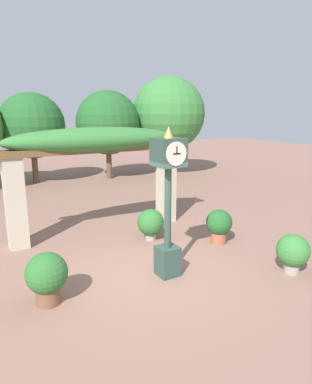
# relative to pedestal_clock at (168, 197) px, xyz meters

# --- Properties ---
(ground_plane) EXTENTS (60.00, 60.00, 0.00)m
(ground_plane) POSITION_rel_pedestal_clock_xyz_m (-0.29, 0.29, -1.75)
(ground_plane) COLOR #8E6656
(pedestal_clock) EXTENTS (0.57, 0.62, 3.20)m
(pedestal_clock) POSITION_rel_pedestal_clock_xyz_m (0.00, 0.00, 0.00)
(pedestal_clock) COLOR #2D473D
(pedestal_clock) RESTS_ON ground
(pergola) EXTENTS (5.63, 1.09, 3.07)m
(pergola) POSITION_rel_pedestal_clock_xyz_m (-0.29, 3.30, 0.62)
(pergola) COLOR #BCB299
(pergola) RESTS_ON ground
(potted_plant_near_left) EXTENTS (0.74, 0.74, 0.88)m
(potted_plant_near_left) POSITION_rel_pedestal_clock_xyz_m (0.71, 2.03, -1.27)
(potted_plant_near_left) COLOR gray
(potted_plant_near_left) RESTS_ON ground
(potted_plant_near_right) EXTENTS (0.70, 0.70, 0.93)m
(potted_plant_near_right) POSITION_rel_pedestal_clock_xyz_m (2.19, 0.90, -1.23)
(potted_plant_near_right) COLOR #9E563D
(potted_plant_near_right) RESTS_ON ground
(potted_plant_far_left) EXTENTS (0.72, 0.72, 0.88)m
(potted_plant_far_left) POSITION_rel_pedestal_clock_xyz_m (2.43, -1.28, -1.26)
(potted_plant_far_left) COLOR gray
(potted_plant_far_left) RESTS_ON ground
(potted_plant_far_right) EXTENTS (0.77, 0.77, 0.99)m
(potted_plant_far_right) POSITION_rel_pedestal_clock_xyz_m (-2.52, 0.13, -1.20)
(potted_plant_far_right) COLOR brown
(potted_plant_far_right) RESTS_ON ground
(tree_line) EXTENTS (17.23, 4.71, 5.39)m
(tree_line) POSITION_rel_pedestal_clock_xyz_m (0.67, 11.10, 1.22)
(tree_line) COLOR brown
(tree_line) RESTS_ON ground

